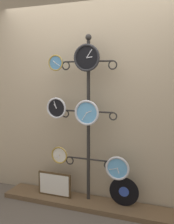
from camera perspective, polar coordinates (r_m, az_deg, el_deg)
ground_plane at (r=3.18m, az=-2.44°, el=-22.33°), size 12.00×12.00×0.00m
shop_wall at (r=3.29m, az=1.28°, el=4.35°), size 4.40×0.04×2.80m
low_shelf at (r=3.45m, az=-0.06°, el=-19.19°), size 2.20×0.36×0.06m
display_stand at (r=3.23m, az=0.31°, el=-6.38°), size 0.72×0.34×2.09m
clock_top_left at (r=3.23m, az=-6.81°, el=10.57°), size 0.19×0.04×0.19m
clock_top_center at (r=3.04m, az=-0.04°, el=11.72°), size 0.31×0.04×0.31m
clock_middle_left at (r=3.22m, az=-6.64°, el=0.88°), size 0.26×0.04×0.26m
clock_middle_center at (r=3.05m, az=-0.04°, el=-0.17°), size 0.30×0.04×0.30m
clock_bottom_left at (r=3.32m, az=-6.00°, el=-9.31°), size 0.22×0.04×0.22m
clock_bottom_right at (r=3.09m, az=6.66°, el=-12.06°), size 0.28×0.04×0.28m
vinyl_record at (r=3.28m, az=8.04°, el=-16.80°), size 0.36×0.01×0.36m
picture_frame at (r=3.53m, az=-7.11°, el=-15.35°), size 0.45×0.02×0.31m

